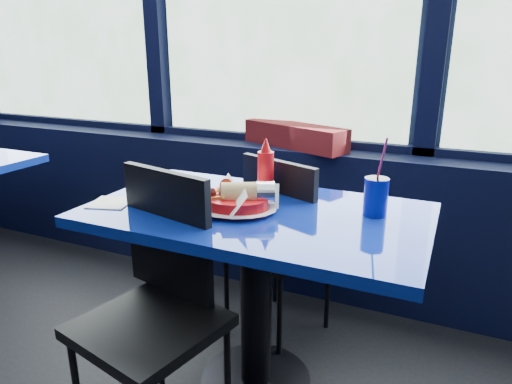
% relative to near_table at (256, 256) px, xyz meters
% --- Properties ---
extents(window_sill, '(5.00, 0.26, 0.80)m').
position_rel_near_table_xyz_m(window_sill, '(-0.30, 0.87, -0.17)').
color(window_sill, black).
rests_on(window_sill, ground).
extents(near_table, '(1.20, 0.70, 0.75)m').
position_rel_near_table_xyz_m(near_table, '(0.00, 0.00, 0.00)').
color(near_table, black).
rests_on(near_table, ground).
extents(chair_near_front, '(0.49, 0.50, 0.91)m').
position_rel_near_table_xyz_m(chair_near_front, '(-0.22, -0.30, -0.04)').
color(chair_near_front, black).
rests_on(chair_near_front, ground).
extents(chair_near_back, '(0.51, 0.51, 0.88)m').
position_rel_near_table_xyz_m(chair_near_back, '(-0.04, 0.33, -0.06)').
color(chair_near_back, black).
rests_on(chair_near_back, ground).
extents(planter_box, '(0.62, 0.36, 0.12)m').
position_rel_near_table_xyz_m(planter_box, '(-0.16, 0.86, 0.29)').
color(planter_box, maroon).
rests_on(planter_box, window_sill).
extents(food_basket, '(0.29, 0.27, 0.11)m').
position_rel_near_table_xyz_m(food_basket, '(-0.07, -0.03, 0.22)').
color(food_basket, red).
rests_on(food_basket, near_table).
extents(ketchup_bottle, '(0.06, 0.06, 0.23)m').
position_rel_near_table_xyz_m(ketchup_bottle, '(-0.03, 0.15, 0.29)').
color(ketchup_bottle, red).
rests_on(ketchup_bottle, near_table).
extents(soda_cup, '(0.08, 0.08, 0.28)m').
position_rel_near_table_xyz_m(soda_cup, '(0.40, 0.12, 0.25)').
color(soda_cup, '#0E199C').
rests_on(soda_cup, near_table).
extents(napkin, '(0.18, 0.18, 0.00)m').
position_rel_near_table_xyz_m(napkin, '(-0.52, -0.16, 0.18)').
color(napkin, white).
rests_on(napkin, near_table).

